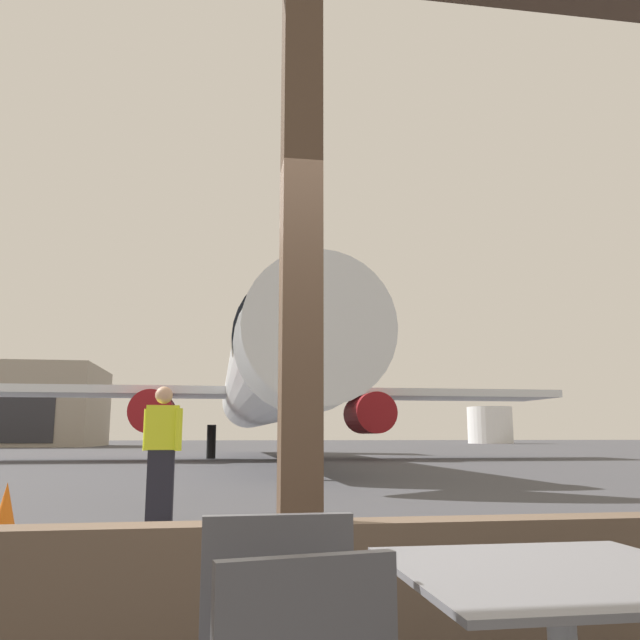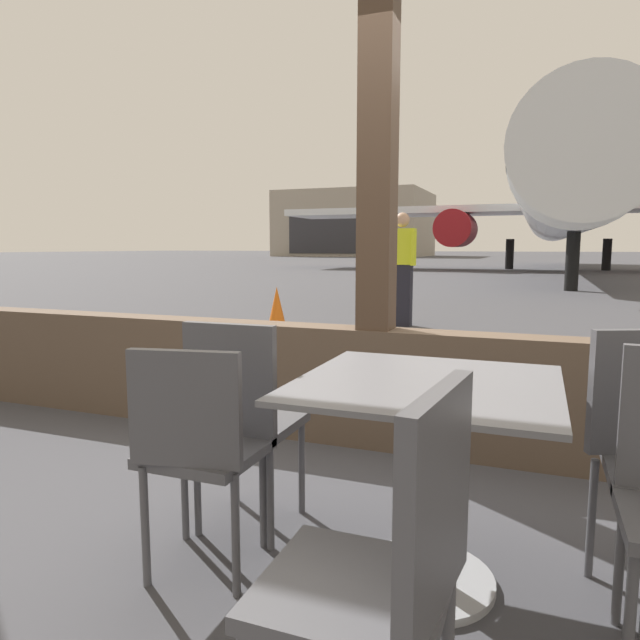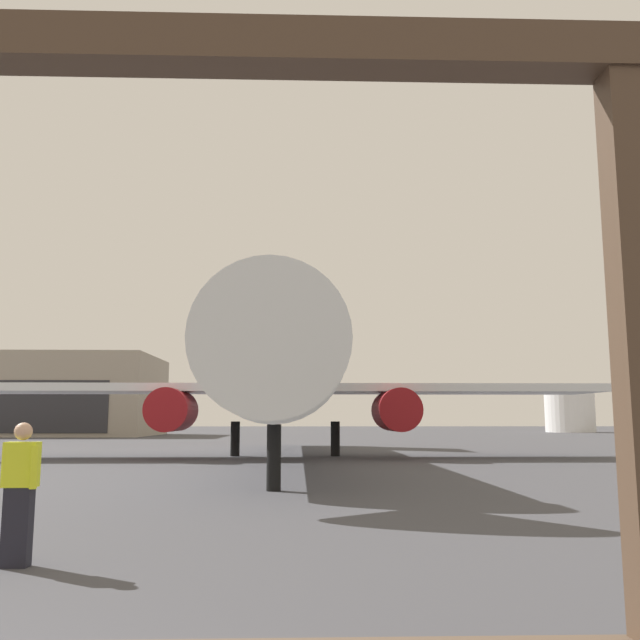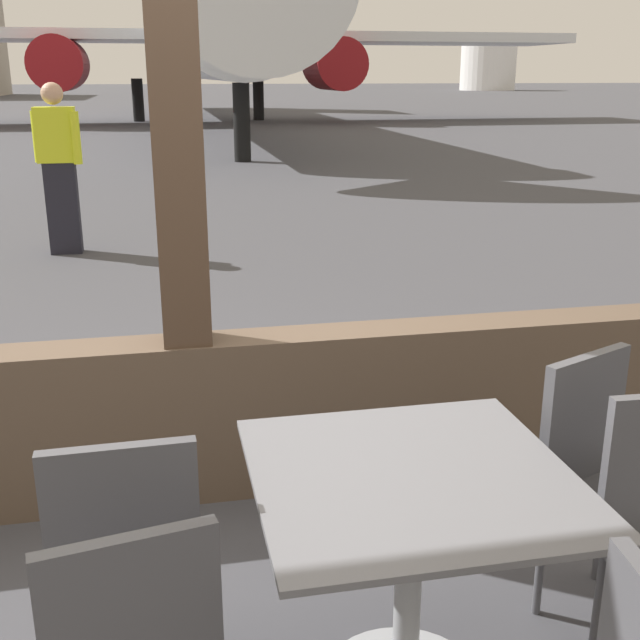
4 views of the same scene
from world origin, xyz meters
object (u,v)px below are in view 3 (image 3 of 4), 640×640
at_px(distant_hangar, 67,396).
at_px(fuel_storage_tank, 570,412).
at_px(airplane, 285,381).
at_px(ground_crew_worker, 20,491).

distance_m(distant_hangar, fuel_storage_tank, 61.38).
height_order(airplane, fuel_storage_tank, airplane).
relative_size(airplane, fuel_storage_tank, 5.36).
bearing_deg(airplane, distant_hangar, 119.22).
xyz_separation_m(ground_crew_worker, fuel_storage_tank, (38.64, 78.95, 1.64)).
bearing_deg(airplane, ground_crew_worker, -97.44).
distance_m(ground_crew_worker, fuel_storage_tank, 87.91).
xyz_separation_m(ground_crew_worker, distant_hangar, (-20.89, 64.06, 3.23)).
height_order(airplane, ground_crew_worker, airplane).
bearing_deg(fuel_storage_tank, ground_crew_worker, -116.08).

